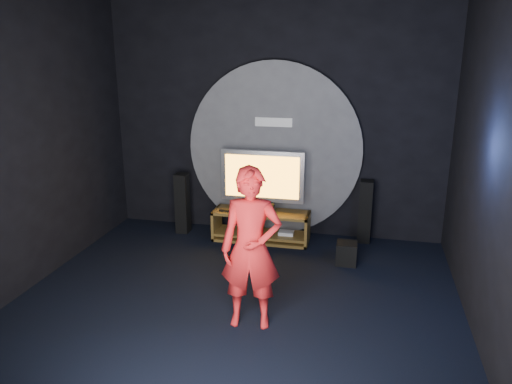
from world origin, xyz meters
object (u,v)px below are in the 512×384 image
Objects in this scene: subwoofer at (347,253)px; tower_speaker_left at (182,203)px; media_console at (262,228)px; tower_speaker_right at (365,211)px; tv at (262,178)px; player at (251,249)px.

tower_speaker_left is at bearing 165.82° from subwoofer.
tower_speaker_right is (1.48, 0.29, 0.27)m from media_console.
tower_speaker_left is (-1.25, 0.01, -0.47)m from tv.
tower_speaker_right is at bearing 11.01° from media_console.
tv reaches higher than tower_speaker_left.
player is (0.38, -2.34, -0.10)m from tv.
player is at bearing -55.21° from tower_speaker_left.
media_console is at bearing 156.13° from subwoofer.
subwoofer is (2.53, -0.64, -0.32)m from tower_speaker_left.
tower_speaker_right is at bearing 4.43° from tower_speaker_left.
player reaches higher than tower_speaker_left.
subwoofer is (-0.21, -0.85, -0.32)m from tower_speaker_right.
tower_speaker_left is 0.55× the size of player.
subwoofer is at bearing -103.85° from tower_speaker_right.
media_console is at bearing -3.47° from tower_speaker_left.
tv is 1.34m from tower_speaker_left.
tower_speaker_left is at bearing 176.53° from media_console.
tower_speaker_left is 3.14× the size of subwoofer.
subwoofer is at bearing -26.22° from tv.
tv reaches higher than subwoofer.
media_console is at bearing -84.05° from tv.
media_console reaches higher than subwoofer.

